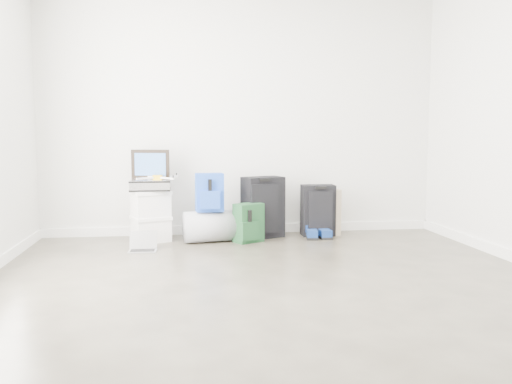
{
  "coord_description": "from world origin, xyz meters",
  "views": [
    {
      "loc": [
        -0.68,
        -3.68,
        1.13
      ],
      "look_at": [
        0.08,
        1.9,
        0.54
      ],
      "focal_mm": 38.0,
      "sensor_mm": 36.0,
      "label": 1
    }
  ],
  "objects": [
    {
      "name": "briefcase",
      "position": [
        -1.02,
        2.13,
        0.6
      ],
      "size": [
        0.42,
        0.31,
        0.12
      ],
      "primitive_type": "cube",
      "rotation": [
        0.0,
        0.0,
        0.01
      ],
      "color": "#B2B2B7",
      "rests_on": "boxes_stack"
    },
    {
      "name": "green_backpack",
      "position": [
        0.01,
        1.94,
        0.2
      ],
      "size": [
        0.34,
        0.33,
        0.41
      ],
      "rotation": [
        0.0,
        0.0,
        0.51
      ],
      "color": "#153A1A",
      "rests_on": "ground"
    },
    {
      "name": "duffel_bag",
      "position": [
        -0.4,
        2.02,
        0.17
      ],
      "size": [
        0.58,
        0.41,
        0.33
      ],
      "primitive_type": "cylinder",
      "rotation": [
        0.0,
        1.57,
        0.16
      ],
      "color": "gray",
      "rests_on": "ground"
    },
    {
      "name": "boxes_stack",
      "position": [
        -1.02,
        2.13,
        0.27
      ],
      "size": [
        0.47,
        0.42,
        0.54
      ],
      "rotation": [
        0.0,
        0.0,
        0.37
      ],
      "color": "white",
      "rests_on": "ground"
    },
    {
      "name": "room_envelope",
      "position": [
        0.0,
        0.02,
        1.72
      ],
      "size": [
        4.52,
        5.02,
        2.71
      ],
      "color": "silver",
      "rests_on": "ground"
    },
    {
      "name": "drone",
      "position": [
        -0.94,
        2.11,
        0.69
      ],
      "size": [
        0.42,
        0.42,
        0.05
      ],
      "rotation": [
        0.0,
        0.0,
        -0.08
      ],
      "color": "gold",
      "rests_on": "briefcase"
    },
    {
      "name": "carry_on",
      "position": [
        0.83,
        2.21,
        0.29
      ],
      "size": [
        0.37,
        0.24,
        0.57
      ],
      "rotation": [
        0.0,
        0.0,
        -0.0
      ],
      "color": "black",
      "rests_on": "ground"
    },
    {
      "name": "large_suitcase",
      "position": [
        0.2,
        2.19,
        0.34
      ],
      "size": [
        0.49,
        0.4,
        0.67
      ],
      "rotation": [
        0.0,
        0.0,
        0.35
      ],
      "color": "black",
      "rests_on": "ground"
    },
    {
      "name": "rolled_rug",
      "position": [
        1.02,
        2.24,
        0.26
      ],
      "size": [
        0.17,
        0.17,
        0.52
      ],
      "primitive_type": "cylinder",
      "color": "gray",
      "rests_on": "ground"
    },
    {
      "name": "blue_backpack",
      "position": [
        -0.4,
        1.99,
        0.53
      ],
      "size": [
        0.3,
        0.23,
        0.4
      ],
      "rotation": [
        0.0,
        0.0,
        0.08
      ],
      "color": "#1B3FB5",
      "rests_on": "duffel_bag"
    },
    {
      "name": "painting",
      "position": [
        -1.02,
        2.23,
        0.82
      ],
      "size": [
        0.41,
        0.14,
        0.31
      ],
      "rotation": [
        0.0,
        0.0,
        -0.28
      ],
      "color": "black",
      "rests_on": "briefcase"
    },
    {
      "name": "laptop",
      "position": [
        -1.07,
        1.65,
        0.05
      ],
      "size": [
        0.27,
        0.2,
        0.19
      ],
      "rotation": [
        0.0,
        0.0,
        -0.04
      ],
      "color": "#B4B4B8",
      "rests_on": "ground"
    },
    {
      "name": "ground",
      "position": [
        0.0,
        0.0,
        0.0
      ],
      "size": [
        5.0,
        5.0,
        0.0
      ],
      "primitive_type": "plane",
      "color": "#342F25",
      "rests_on": "ground"
    },
    {
      "name": "shoes",
      "position": [
        0.79,
        2.08,
        0.05
      ],
      "size": [
        0.28,
        0.32,
        0.1
      ],
      "rotation": [
        0.0,
        0.0,
        -0.08
      ],
      "color": "black",
      "rests_on": "ground"
    }
  ]
}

